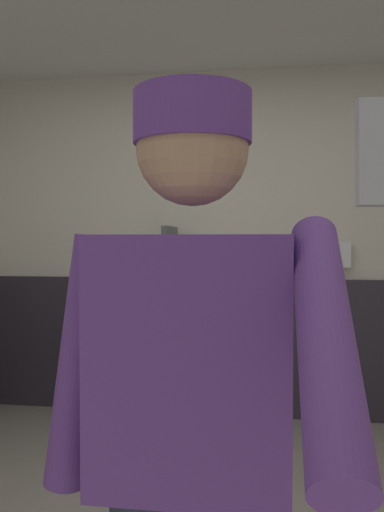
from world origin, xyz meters
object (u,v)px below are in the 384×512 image
object	(u,v)px
urinal_left	(122,312)
person	(192,408)
soap_dispenser	(343,255)
urinal_middle	(223,314)

from	to	relation	value
urinal_left	person	size ratio (longest dim) A/B	0.77
urinal_left	soap_dispenser	xyz separation A→B (m)	(1.59, 0.12, 0.42)
person	soap_dispenser	world-z (taller)	person
urinal_left	urinal_middle	size ratio (longest dim) A/B	1.00
person	soap_dispenser	distance (m)	2.83
urinal_left	soap_dispenser	world-z (taller)	soap_dispenser
urinal_middle	soap_dispenser	xyz separation A→B (m)	(0.84, 0.12, 0.42)
urinal_middle	person	size ratio (longest dim) A/B	0.77
urinal_middle	soap_dispenser	world-z (taller)	soap_dispenser
urinal_middle	person	bearing A→B (deg)	-86.35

